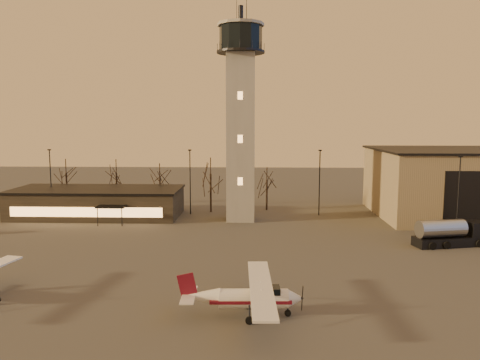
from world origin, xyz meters
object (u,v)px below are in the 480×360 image
object	(u,v)px
control_tower	(241,108)
fuel_truck	(450,235)
hangar	(478,183)
cessna_front	(255,301)
terminal	(98,202)

from	to	relation	value
control_tower	fuel_truck	world-z (taller)	control_tower
hangar	fuel_truck	xyz separation A→B (m)	(-11.14, -17.57, -3.92)
hangar	cessna_front	size ratio (longest dim) A/B	2.49
cessna_front	fuel_truck	world-z (taller)	cessna_front
cessna_front	fuel_truck	xyz separation A→B (m)	(22.59, 20.79, 0.08)
hangar	terminal	xyz separation A→B (m)	(-57.99, -2.00, -3.00)
terminal	cessna_front	xyz separation A→B (m)	(24.26, -36.37, -1.00)
hangar	cessna_front	world-z (taller)	hangar
hangar	terminal	bearing A→B (deg)	-178.03
control_tower	fuel_truck	bearing A→B (deg)	-28.67
hangar	terminal	distance (m)	58.11
terminal	cessna_front	bearing A→B (deg)	-56.29
control_tower	terminal	xyz separation A→B (m)	(-21.99, 1.98, -14.17)
hangar	terminal	world-z (taller)	hangar
terminal	fuel_truck	distance (m)	49.38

